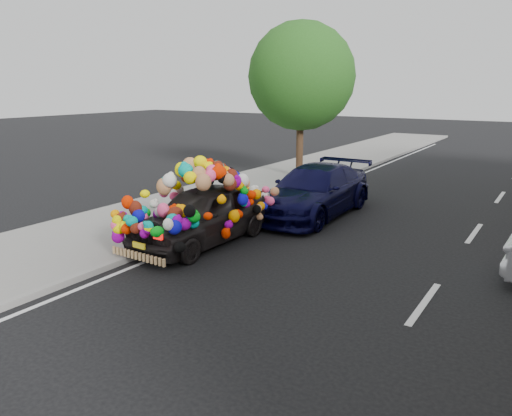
% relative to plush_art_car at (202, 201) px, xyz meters
% --- Properties ---
extents(ground, '(100.00, 100.00, 0.00)m').
position_rel_plush_art_car_xyz_m(ground, '(1.80, -0.69, -1.03)').
color(ground, black).
rests_on(ground, ground).
extents(sidewalk, '(4.00, 60.00, 0.12)m').
position_rel_plush_art_car_xyz_m(sidewalk, '(-2.50, -0.69, -0.97)').
color(sidewalk, gray).
rests_on(sidewalk, ground).
extents(kerb, '(0.15, 60.00, 0.13)m').
position_rel_plush_art_car_xyz_m(kerb, '(-0.55, -0.69, -0.97)').
color(kerb, gray).
rests_on(kerb, ground).
extents(lane_markings, '(6.00, 50.00, 0.01)m').
position_rel_plush_art_car_xyz_m(lane_markings, '(5.40, -0.69, -1.03)').
color(lane_markings, silver).
rests_on(lane_markings, ground).
extents(tree_near_sidewalk, '(4.20, 4.20, 6.13)m').
position_rel_plush_art_car_xyz_m(tree_near_sidewalk, '(-2.00, 8.81, 2.99)').
color(tree_near_sidewalk, '#332114').
rests_on(tree_near_sidewalk, ground).
extents(plush_art_car, '(2.11, 4.30, 2.03)m').
position_rel_plush_art_car_xyz_m(plush_art_car, '(0.00, 0.00, 0.00)').
color(plush_art_car, black).
rests_on(plush_art_car, ground).
extents(navy_sedan, '(2.01, 4.92, 1.43)m').
position_rel_plush_art_car_xyz_m(navy_sedan, '(1.08, 3.81, -0.32)').
color(navy_sedan, black).
rests_on(navy_sedan, ground).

